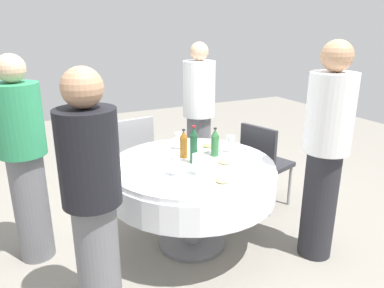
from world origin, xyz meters
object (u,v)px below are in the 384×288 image
object	(u,v)px
plate_inner	(225,164)
chair_left	(132,149)
plate_outer	(223,182)
person_front	(326,150)
person_far	(93,198)
wine_glass_north	(231,140)
bottle_dark_green_front	(194,146)
wine_glass_west	(175,162)
plate_right	(208,147)
dining_table	(192,180)
wine_glass_near	(197,160)
bottle_amber_far	(184,144)
person_north	(24,159)
plate_east	(136,169)
person_rear	(199,116)
chair_near	(263,159)
bottle_green_rear	(215,143)
wine_glass_left	(179,138)

from	to	relation	value
plate_inner	chair_left	xyz separation A→B (m)	(1.32, 0.33, -0.23)
plate_outer	person_front	distance (m)	0.85
person_far	wine_glass_north	bearing A→B (deg)	-95.38
bottle_dark_green_front	wine_glass_west	bearing A→B (deg)	126.09
plate_right	person_far	xyz separation A→B (m)	(-0.71, 1.15, 0.08)
plate_outer	plate_right	size ratio (longest dim) A/B	0.94
dining_table	bottle_dark_green_front	world-z (taller)	bottle_dark_green_front
wine_glass_west	wine_glass_near	distance (m)	0.16
bottle_amber_far	plate_right	size ratio (longest dim) A/B	0.99
bottle_dark_green_front	person_north	bearing A→B (deg)	70.34
person_front	person_far	world-z (taller)	person_front
plate_east	plate_right	bearing A→B (deg)	-74.87
plate_inner	person_rear	size ratio (longest dim) A/B	0.14
wine_glass_near	plate_outer	size ratio (longest dim) A/B	0.69
person_front	wine_glass_west	bearing A→B (deg)	-75.39
plate_outer	plate_east	distance (m)	0.68
dining_table	chair_near	distance (m)	0.97
wine_glass_north	wine_glass_near	distance (m)	0.56
chair_left	chair_near	size ratio (longest dim) A/B	1.00
dining_table	person_far	world-z (taller)	person_far
wine_glass_north	dining_table	bearing A→B (deg)	99.22
wine_glass_north	person_rear	bearing A→B (deg)	-10.71
bottle_amber_far	person_north	distance (m)	1.21
chair_left	plate_east	bearing A→B (deg)	-112.46
dining_table	person_north	bearing A→B (deg)	70.68
wine_glass_west	plate_inner	xyz separation A→B (m)	(0.03, -0.43, -0.10)
wine_glass_near	wine_glass_north	bearing A→B (deg)	-57.69
wine_glass_west	person_rear	bearing A→B (deg)	-34.80
wine_glass_near	person_front	size ratio (longest dim) A/B	0.09
wine_glass_west	chair_near	world-z (taller)	wine_glass_west
plate_east	chair_left	xyz separation A→B (m)	(1.11, -0.32, -0.23)
person_front	person_far	distance (m)	1.71
chair_left	wine_glass_west	bearing A→B (deg)	-100.70
dining_table	wine_glass_west	distance (m)	0.39
wine_glass_north	person_north	size ratio (longest dim) A/B	0.09
bottle_dark_green_front	plate_outer	bearing A→B (deg)	179.30
bottle_amber_far	wine_glass_north	size ratio (longest dim) A/B	1.61
dining_table	bottle_green_rear	distance (m)	0.36
bottle_green_rear	person_far	world-z (taller)	person_far
bottle_dark_green_front	wine_glass_near	bearing A→B (deg)	159.02
bottle_amber_far	wine_glass_west	bearing A→B (deg)	145.16
bottle_amber_far	plate_right	xyz separation A→B (m)	(0.11, -0.29, -0.10)
wine_glass_left	plate_right	distance (m)	0.27
wine_glass_near	plate_inner	size ratio (longest dim) A/B	0.68
bottle_dark_green_front	person_rear	bearing A→B (deg)	-29.83
wine_glass_left	plate_right	world-z (taller)	wine_glass_left
plate_right	person_front	world-z (taller)	person_front
dining_table	plate_right	distance (m)	0.41
person_rear	bottle_amber_far	bearing A→B (deg)	-94.25
wine_glass_west	plate_east	distance (m)	0.34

